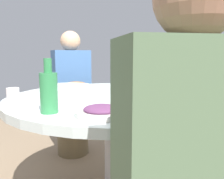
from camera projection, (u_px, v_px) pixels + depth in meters
name	position (u px, v px, depth m)	size (l,w,h in m)	color
round_dining_table	(113.00, 108.00, 1.44)	(1.27, 1.27, 0.73)	#99999E
rice_bowl	(150.00, 84.00, 1.67)	(0.27, 0.27, 0.09)	#B2B5BA
soup_bowl	(67.00, 90.00, 1.46)	(0.30, 0.33, 0.06)	white
dish_eggplant	(101.00, 111.00, 0.97)	(0.22, 0.22, 0.05)	silver
dish_tofu_braise	(184.00, 107.00, 1.06)	(0.23, 0.23, 0.04)	silver
dish_stirfry	(76.00, 85.00, 1.79)	(0.21, 0.21, 0.05)	white
green_bottle	(49.00, 91.00, 1.01)	(0.08, 0.08, 0.24)	#358A4D
tea_cup_near	(200.00, 92.00, 1.44)	(0.07, 0.07, 0.05)	#36568F
tea_cup_far	(13.00, 93.00, 1.36)	(0.07, 0.07, 0.06)	white
diner_left	(189.00, 150.00, 0.55)	(0.39, 0.37, 0.76)	#2D333D
stool_for_diner_right	(73.00, 132.00, 2.33)	(0.31, 0.31, 0.44)	brown
diner_right	(71.00, 78.00, 2.25)	(0.37, 0.36, 0.76)	#2D333D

